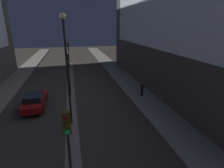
{
  "coord_description": "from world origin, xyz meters",
  "views": [
    {
      "loc": [
        0.34,
        -2.6,
        7.86
      ],
      "look_at": [
        4.59,
        15.4,
        1.6
      ],
      "focal_mm": 28.0,
      "sensor_mm": 36.0,
      "label": 1
    }
  ],
  "objects_px": {
    "traffic_light_mid": "(68,66)",
    "car_left_lane": "(35,100)",
    "street_lamp": "(66,57)",
    "traffic_light_far": "(69,50)",
    "traffic_light_near": "(68,141)",
    "pedestrian_on_right_sidewalk": "(142,89)"
  },
  "relations": [
    {
      "from": "traffic_light_far",
      "to": "car_left_lane",
      "type": "relative_size",
      "value": 1.0
    },
    {
      "from": "pedestrian_on_right_sidewalk",
      "to": "car_left_lane",
      "type": "bearing_deg",
      "value": -179.39
    },
    {
      "from": "street_lamp",
      "to": "pedestrian_on_right_sidewalk",
      "type": "distance_m",
      "value": 10.04
    },
    {
      "from": "car_left_lane",
      "to": "pedestrian_on_right_sidewalk",
      "type": "bearing_deg",
      "value": 0.61
    },
    {
      "from": "traffic_light_far",
      "to": "pedestrian_on_right_sidewalk",
      "type": "bearing_deg",
      "value": -61.87
    },
    {
      "from": "traffic_light_far",
      "to": "traffic_light_near",
      "type": "bearing_deg",
      "value": -90.0
    },
    {
      "from": "traffic_light_mid",
      "to": "street_lamp",
      "type": "height_order",
      "value": "street_lamp"
    },
    {
      "from": "street_lamp",
      "to": "car_left_lane",
      "type": "distance_m",
      "value": 7.13
    },
    {
      "from": "traffic_light_near",
      "to": "car_left_lane",
      "type": "xyz_separation_m",
      "value": [
        -3.48,
        11.26,
        -2.81
      ]
    },
    {
      "from": "traffic_light_mid",
      "to": "street_lamp",
      "type": "relative_size",
      "value": 0.56
    },
    {
      "from": "car_left_lane",
      "to": "traffic_light_mid",
      "type": "bearing_deg",
      "value": 33.9
    },
    {
      "from": "traffic_light_near",
      "to": "street_lamp",
      "type": "relative_size",
      "value": 0.56
    },
    {
      "from": "traffic_light_far",
      "to": "street_lamp",
      "type": "bearing_deg",
      "value": -90.0
    },
    {
      "from": "traffic_light_mid",
      "to": "car_left_lane",
      "type": "relative_size",
      "value": 1.0
    },
    {
      "from": "street_lamp",
      "to": "car_left_lane",
      "type": "height_order",
      "value": "street_lamp"
    },
    {
      "from": "traffic_light_near",
      "to": "pedestrian_on_right_sidewalk",
      "type": "xyz_separation_m",
      "value": [
        7.94,
        11.38,
        -2.6
      ]
    },
    {
      "from": "traffic_light_far",
      "to": "car_left_lane",
      "type": "xyz_separation_m",
      "value": [
        -3.48,
        -14.98,
        -2.81
      ]
    },
    {
      "from": "traffic_light_near",
      "to": "traffic_light_mid",
      "type": "height_order",
      "value": "same"
    },
    {
      "from": "traffic_light_near",
      "to": "car_left_lane",
      "type": "relative_size",
      "value": 1.0
    },
    {
      "from": "car_left_lane",
      "to": "pedestrian_on_right_sidewalk",
      "type": "height_order",
      "value": "pedestrian_on_right_sidewalk"
    },
    {
      "from": "traffic_light_near",
      "to": "traffic_light_far",
      "type": "bearing_deg",
      "value": 90.0
    },
    {
      "from": "traffic_light_mid",
      "to": "street_lamp",
      "type": "distance_m",
      "value": 6.59
    }
  ]
}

